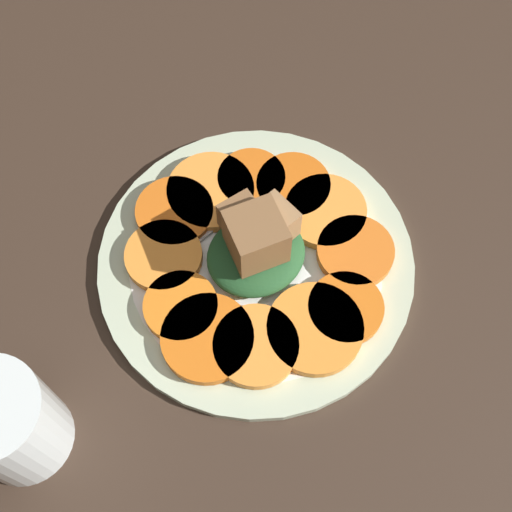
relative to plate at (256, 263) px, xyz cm
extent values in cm
cube|color=#38281E|center=(0.00, 0.00, -1.52)|extent=(120.00, 120.00, 2.00)
cylinder|color=beige|center=(0.00, 0.00, -0.02)|extent=(30.34, 30.34, 1.00)
cylinder|color=white|center=(0.00, 0.00, 0.03)|extent=(24.27, 24.27, 1.00)
cylinder|color=orange|center=(-4.33, 8.65, 1.14)|extent=(7.00, 7.00, 1.12)
cylinder|color=orange|center=(-8.42, 4.37, 1.14)|extent=(7.39, 7.39, 1.12)
cylinder|color=orange|center=(-8.42, -0.73, 1.14)|extent=(8.05, 8.05, 1.12)
cylinder|color=orange|center=(-7.33, -4.83, 1.14)|extent=(7.40, 7.40, 1.12)
cylinder|color=orange|center=(-4.19, -7.68, 1.14)|extent=(6.80, 6.80, 1.12)
cylinder|color=orange|center=(0.38, -8.60, 1.14)|extent=(8.70, 8.70, 1.12)
cylinder|color=orange|center=(4.18, -8.41, 1.14)|extent=(7.65, 7.65, 1.12)
cylinder|color=orange|center=(7.37, -4.76, 1.14)|extent=(7.38, 7.38, 1.12)
cylinder|color=orange|center=(8.48, 0.60, 1.14)|extent=(6.89, 6.89, 1.12)
cylinder|color=orange|center=(7.92, 4.53, 1.14)|extent=(8.44, 8.44, 1.12)
cylinder|color=orange|center=(4.58, 7.43, 1.14)|extent=(7.76, 7.76, 1.12)
cylinder|color=orange|center=(-0.83, 8.84, 1.14)|extent=(8.81, 8.81, 1.12)
ellipsoid|color=#235128|center=(0.00, 0.00, 1.90)|extent=(9.50, 8.55, 2.63)
cube|color=#9E754C|center=(-2.19, -0.60, 5.04)|extent=(4.26, 4.26, 3.65)
cube|color=brown|center=(0.01, -2.48, 4.90)|extent=(3.47, 3.47, 3.37)
cube|color=brown|center=(0.06, -0.19, 5.60)|extent=(5.46, 5.46, 4.78)
cube|color=silver|center=(2.63, -5.18, 0.78)|extent=(12.01, 3.40, 0.40)
cube|color=silver|center=(-3.98, -6.48, 0.78)|extent=(1.88, 2.55, 0.40)
cube|color=silver|center=(-6.83, -8.06, 0.78)|extent=(4.71, 1.21, 0.40)
cube|color=silver|center=(-6.96, -7.41, 0.78)|extent=(4.71, 1.21, 0.40)
cube|color=silver|center=(-7.09, -6.75, 0.78)|extent=(4.71, 1.21, 0.40)
cube|color=silver|center=(-7.22, -6.10, 0.78)|extent=(4.71, 1.21, 0.40)
cylinder|color=silver|center=(25.59, 3.57, 4.85)|extent=(8.35, 8.35, 10.73)
camera|label=1|loc=(15.22, 24.78, 62.01)|focal=50.00mm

